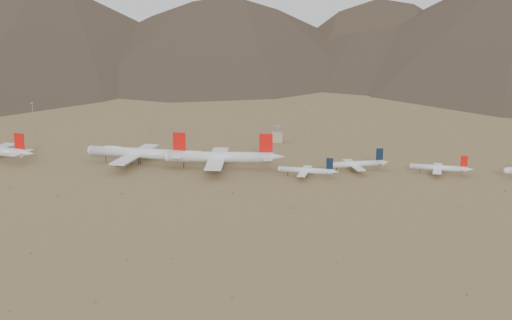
# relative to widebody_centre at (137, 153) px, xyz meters

# --- Properties ---
(ground) EXTENTS (3000.00, 3000.00, 0.00)m
(ground) POSITION_rel_widebody_centre_xyz_m (55.69, -40.10, -7.89)
(ground) COLOR #9A7F50
(ground) RESTS_ON ground
(widebody_centre) EXTENTS (76.83, 59.66, 22.89)m
(widebody_centre) POSITION_rel_widebody_centre_xyz_m (0.00, 0.00, 0.00)
(widebody_centre) COLOR silver
(widebody_centre) RESTS_ON ground
(widebody_east) EXTENTS (78.22, 60.28, 23.23)m
(widebody_east) POSITION_rel_widebody_centre_xyz_m (55.39, -5.75, 0.12)
(widebody_east) COLOR silver
(widebody_east) RESTS_ON ground
(narrowbody_a) EXTENTS (38.32, 27.76, 12.67)m
(narrowbody_a) POSITION_rel_widebody_centre_xyz_m (111.92, -19.39, -3.78)
(narrowbody_a) COLOR silver
(narrowbody_a) RESTS_ON ground
(narrowbody_b) EXTENTS (40.96, 30.45, 13.97)m
(narrowbody_b) POSITION_rel_widebody_centre_xyz_m (142.43, -1.15, -3.36)
(narrowbody_b) COLOR silver
(narrowbody_b) RESTS_ON ground
(narrowbody_c) EXTENTS (38.69, 28.19, 12.85)m
(narrowbody_c) POSITION_rel_widebody_centre_xyz_m (193.98, -4.10, -3.72)
(narrowbody_c) COLOR silver
(narrowbody_c) RESTS_ON ground
(control_tower) EXTENTS (8.00, 8.00, 12.00)m
(control_tower) POSITION_rel_widebody_centre_xyz_m (85.69, 79.90, -2.58)
(control_tower) COLOR tan
(control_tower) RESTS_ON ground
(mast_far_west) EXTENTS (2.00, 0.60, 25.70)m
(mast_far_west) POSITION_rel_widebody_centre_xyz_m (-106.70, 84.02, 6.31)
(mast_far_west) COLOR gray
(mast_far_west) RESTS_ON ground
(mast_west) EXTENTS (2.00, 0.60, 25.70)m
(mast_west) POSITION_rel_widebody_centre_xyz_m (-15.94, 91.03, 6.31)
(mast_west) COLOR gray
(mast_west) RESTS_ON ground
(mast_centre) EXTENTS (2.00, 0.60, 25.70)m
(mast_centre) POSITION_rel_widebody_centre_xyz_m (111.00, 74.40, 6.31)
(mast_centre) COLOR gray
(mast_centre) RESTS_ON ground
(mast_east) EXTENTS (2.00, 0.60, 25.70)m
(mast_east) POSITION_rel_widebody_centre_xyz_m (186.33, 94.13, 6.31)
(mast_east) COLOR gray
(mast_east) RESTS_ON ground
(desert_scrub) EXTENTS (403.31, 180.03, 0.89)m
(desert_scrub) POSITION_rel_widebody_centre_xyz_m (45.13, -119.10, -7.56)
(desert_scrub) COLOR olive
(desert_scrub) RESTS_ON ground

